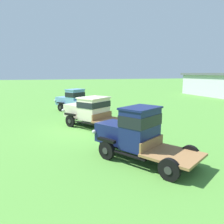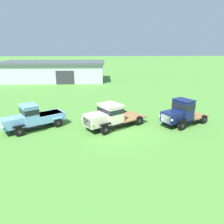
% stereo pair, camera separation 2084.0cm
% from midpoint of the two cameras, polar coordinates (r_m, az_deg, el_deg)
% --- Properties ---
extents(ground_plane, '(240.00, 240.00, 0.00)m').
position_cam_midpoint_polar(ground_plane, '(12.75, 35.20, -16.26)').
color(ground_plane, '#518E38').
extents(vintage_truck_foreground_near, '(5.08, 4.28, 2.17)m').
position_cam_midpoint_polar(vintage_truck_foreground_near, '(17.50, 18.93, -4.37)').
color(vintage_truck_foreground_near, black).
rests_on(vintage_truck_foreground_near, ground).
extents(vintage_truck_second_in_line, '(5.74, 4.81, 2.08)m').
position_cam_midpoint_polar(vintage_truck_second_in_line, '(13.26, 35.75, -10.08)').
color(vintage_truck_second_in_line, black).
rests_on(vintage_truck_second_in_line, ground).
extents(vintage_truck_midrow_center, '(4.90, 3.87, 2.30)m').
position_cam_midpoint_polar(vintage_truck_midrow_center, '(11.64, 64.44, -16.52)').
color(vintage_truck_midrow_center, black).
rests_on(vintage_truck_midrow_center, ground).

